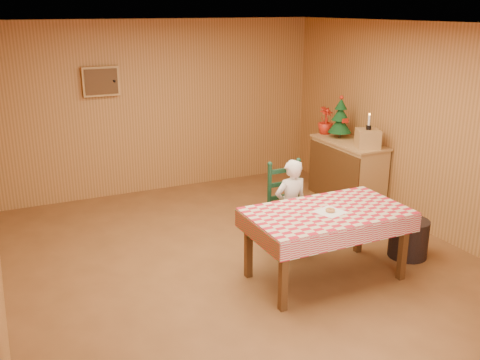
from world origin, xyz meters
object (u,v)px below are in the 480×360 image
ladder_chair (288,210)px  dining_table (327,218)px  crate (368,139)px  storage_bin (409,238)px  christmas_tree (340,119)px  seated_child (291,206)px  shelf_unit (347,172)px

ladder_chair → dining_table: bearing=-90.0°
ladder_chair → crate: crate is taller
ladder_chair → storage_bin: (1.17, -0.76, -0.28)m
crate → storage_bin: (-0.43, -1.39, -0.83)m
christmas_tree → seated_child: bearing=-140.2°
ladder_chair → seated_child: bearing=-90.0°
ladder_chair → seated_child: 0.08m
christmas_tree → storage_bin: christmas_tree is taller
crate → seated_child: bearing=-156.9°
shelf_unit → christmas_tree: christmas_tree is taller
dining_table → shelf_unit: size_ratio=1.34×
dining_table → shelf_unit: 2.42m
shelf_unit → christmas_tree: 0.79m
ladder_chair → christmas_tree: 2.16m
ladder_chair → storage_bin: 1.42m
dining_table → storage_bin: bearing=1.2°
ladder_chair → seated_child: (-0.00, -0.06, 0.06)m
shelf_unit → seated_child: bearing=-145.8°
shelf_unit → ladder_chair: bearing=-147.2°
dining_table → christmas_tree: 2.66m
seated_child → storage_bin: 1.41m
dining_table → seated_child: seated_child is taller
seated_child → christmas_tree: size_ratio=1.81×
seated_child → crate: 1.80m
seated_child → shelf_unit: bearing=-145.8°
dining_table → seated_child: size_ratio=1.47×
ladder_chair → crate: 1.80m
ladder_chair → storage_bin: bearing=-33.2°
christmas_tree → storage_bin: bearing=-101.9°
seated_child → crate: crate is taller
ladder_chair → seated_child: size_ratio=0.96×
shelf_unit → storage_bin: size_ratio=2.79×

